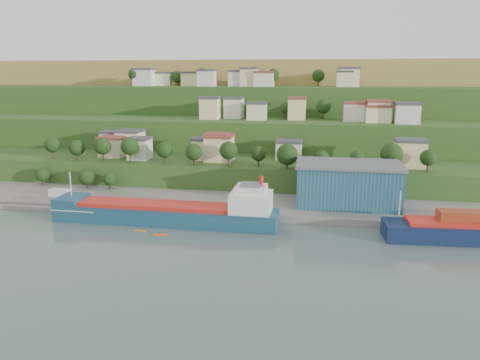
% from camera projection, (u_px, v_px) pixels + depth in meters
% --- Properties ---
extents(ground, '(500.00, 500.00, 0.00)m').
position_uv_depth(ground, '(184.00, 235.00, 121.04)').
color(ground, '#4B5B54').
rests_on(ground, ground).
extents(quay, '(220.00, 26.00, 4.00)m').
position_uv_depth(quay, '(273.00, 209.00, 144.37)').
color(quay, slate).
rests_on(quay, ground).
extents(pebble_beach, '(40.00, 18.00, 2.40)m').
position_uv_depth(pebble_beach, '(42.00, 203.00, 151.83)').
color(pebble_beach, slate).
rests_on(pebble_beach, ground).
extents(hillside, '(360.00, 210.79, 96.00)m').
position_uv_depth(hillside, '(266.00, 143.00, 282.78)').
color(hillside, '#284719').
rests_on(hillside, ground).
extents(cargo_ship_near, '(63.46, 10.26, 16.32)m').
position_uv_depth(cargo_ship_near, '(172.00, 214.00, 130.53)').
color(cargo_ship_near, '#14314E').
rests_on(cargo_ship_near, ground).
extents(warehouse, '(31.13, 19.22, 12.80)m').
position_uv_depth(warehouse, '(348.00, 184.00, 141.44)').
color(warehouse, navy).
rests_on(warehouse, quay).
extents(caravan, '(6.79, 3.05, 3.12)m').
position_uv_depth(caravan, '(60.00, 194.00, 152.00)').
color(caravan, silver).
rests_on(caravan, pebble_beach).
extents(dinghy, '(4.11, 2.84, 0.77)m').
position_uv_depth(dinghy, '(76.00, 204.00, 144.10)').
color(dinghy, silver).
rests_on(dinghy, pebble_beach).
extents(kayak_orange, '(3.60, 0.91, 0.89)m').
position_uv_depth(kayak_orange, '(160.00, 234.00, 121.31)').
color(kayak_orange, '#FC5516').
rests_on(kayak_orange, ground).
extents(kayak_yellow, '(3.13, 0.91, 0.77)m').
position_uv_depth(kayak_yellow, '(140.00, 230.00, 124.51)').
color(kayak_yellow, orange).
rests_on(kayak_yellow, ground).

